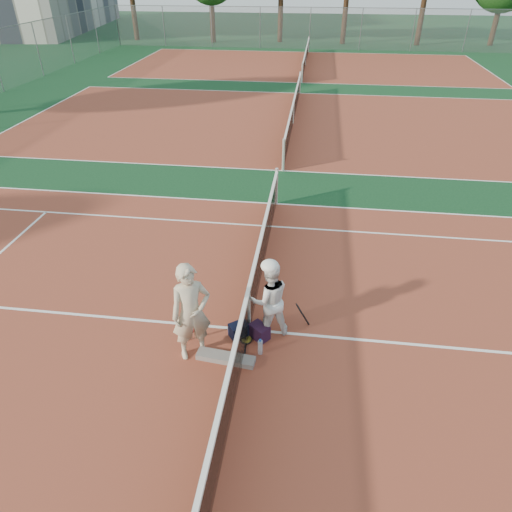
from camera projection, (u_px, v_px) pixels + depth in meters
The scene contains 17 objects.
ground at pixel (249, 330), 8.75m from camera, with size 130.00×130.00×0.00m, color #0E351A.
court_main at pixel (249, 330), 8.75m from camera, with size 23.77×10.97×0.01m, color brown.
court_far_a at pixel (293, 123), 20.00m from camera, with size 23.77×10.97×0.01m, color brown.
court_far_b at pixel (305, 65), 31.24m from camera, with size 23.77×10.97×0.01m, color brown.
net_main at pixel (249, 309), 8.48m from camera, with size 0.10×10.98×1.02m, color black, non-canonical shape.
net_far_a at pixel (294, 111), 19.72m from camera, with size 0.10×10.98×1.02m, color black, non-canonical shape.
net_far_b at pixel (306, 57), 30.97m from camera, with size 0.10×10.98×1.02m, color black, non-canonical shape.
fence_back at pixel (310, 29), 36.26m from camera, with size 32.00×0.06×3.00m, color slate, non-canonical shape.
player_a at pixel (191, 313), 7.73m from camera, with size 0.69×0.45×1.89m, color #C2B496.
player_b at pixel (269, 299), 8.30m from camera, with size 0.76×0.59×1.55m, color white.
racket_red at pixel (200, 328), 8.42m from camera, with size 0.33×0.27×0.53m, color maroon, non-canonical shape.
racket_black_held at pixel (299, 316), 8.69m from camera, with size 0.30×0.27×0.55m, color black, non-canonical shape.
racket_spare at pixel (246, 339), 8.52m from camera, with size 0.60×0.27×0.03m, color black, non-canonical shape.
sports_bag_navy at pixel (239, 330), 8.55m from camera, with size 0.35×0.24×0.28m, color black.
sports_bag_purple at pixel (259, 332), 8.50m from camera, with size 0.36×0.25×0.29m, color black.
net_cover_canvas at pixel (226, 358), 8.06m from camera, with size 1.05×0.24×0.11m, color slate.
water_bottle at pixel (260, 347), 8.15m from camera, with size 0.09×0.09×0.30m, color #C9E8FF.
Camera 1 is at (0.99, -6.51, 5.94)m, focal length 32.00 mm.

